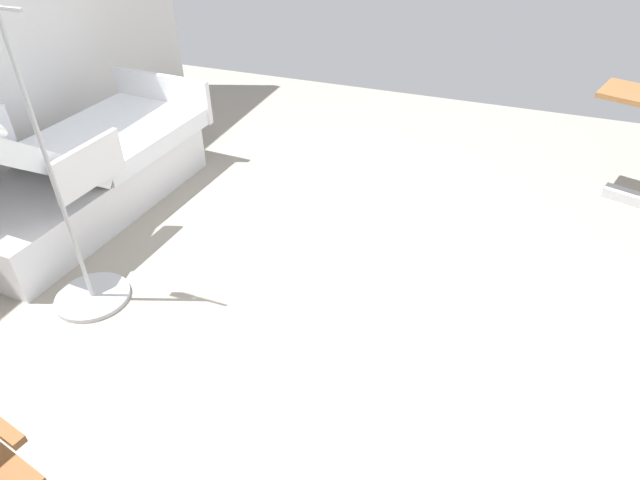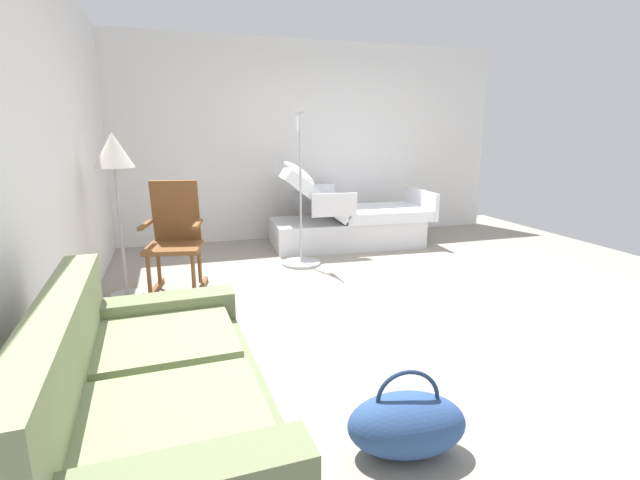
{
  "view_description": "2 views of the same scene",
  "coord_description": "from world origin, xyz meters",
  "px_view_note": "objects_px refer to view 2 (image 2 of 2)",
  "views": [
    {
      "loc": [
        -0.84,
        2.4,
        2.22
      ],
      "look_at": [
        -0.19,
        0.63,
        0.85
      ],
      "focal_mm": 30.02,
      "sensor_mm": 36.0,
      "label": 1
    },
    {
      "loc": [
        -3.66,
        1.95,
        1.48
      ],
      "look_at": [
        -0.12,
        0.82,
        0.62
      ],
      "focal_mm": 26.19,
      "sensor_mm": 36.0,
      "label": 2
    }
  ],
  "objects_px": {
    "iv_pole": "(301,243)",
    "duffel_bag": "(407,424)",
    "couch": "(154,420)",
    "rocking_chair": "(175,240)",
    "hospital_bed": "(347,222)",
    "floor_lamp": "(114,162)"
  },
  "relations": [
    {
      "from": "floor_lamp",
      "to": "iv_pole",
      "type": "xyz_separation_m",
      "value": [
        0.56,
        -1.82,
        -0.98
      ]
    },
    {
      "from": "iv_pole",
      "to": "duffel_bag",
      "type": "bearing_deg",
      "value": 173.27
    },
    {
      "from": "couch",
      "to": "iv_pole",
      "type": "relative_size",
      "value": 0.97
    },
    {
      "from": "couch",
      "to": "rocking_chair",
      "type": "height_order",
      "value": "rocking_chair"
    },
    {
      "from": "rocking_chair",
      "to": "floor_lamp",
      "type": "distance_m",
      "value": 0.86
    },
    {
      "from": "iv_pole",
      "to": "couch",
      "type": "bearing_deg",
      "value": 154.44
    },
    {
      "from": "floor_lamp",
      "to": "duffel_bag",
      "type": "height_order",
      "value": "floor_lamp"
    },
    {
      "from": "couch",
      "to": "duffel_bag",
      "type": "xyz_separation_m",
      "value": [
        -0.15,
        -1.11,
        -0.15
      ]
    },
    {
      "from": "hospital_bed",
      "to": "floor_lamp",
      "type": "distance_m",
      "value": 3.07
    },
    {
      "from": "couch",
      "to": "rocking_chair",
      "type": "distance_m",
      "value": 2.57
    },
    {
      "from": "hospital_bed",
      "to": "duffel_bag",
      "type": "bearing_deg",
      "value": 163.01
    },
    {
      "from": "hospital_bed",
      "to": "couch",
      "type": "relative_size",
      "value": 1.3
    },
    {
      "from": "rocking_chair",
      "to": "duffel_bag",
      "type": "bearing_deg",
      "value": -160.19
    },
    {
      "from": "duffel_bag",
      "to": "hospital_bed",
      "type": "bearing_deg",
      "value": -16.99
    },
    {
      "from": "hospital_bed",
      "to": "iv_pole",
      "type": "relative_size",
      "value": 1.25
    },
    {
      "from": "hospital_bed",
      "to": "rocking_chair",
      "type": "xyz_separation_m",
      "value": [
        -1.27,
        2.19,
        0.19
      ]
    },
    {
      "from": "hospital_bed",
      "to": "floor_lamp",
      "type": "relative_size",
      "value": 1.43
    },
    {
      "from": "couch",
      "to": "duffel_bag",
      "type": "distance_m",
      "value": 1.13
    },
    {
      "from": "rocking_chair",
      "to": "duffel_bag",
      "type": "xyz_separation_m",
      "value": [
        -2.71,
        -0.98,
        -0.35
      ]
    },
    {
      "from": "duffel_bag",
      "to": "iv_pole",
      "type": "xyz_separation_m",
      "value": [
        3.27,
        -0.39,
        0.1
      ]
    },
    {
      "from": "rocking_chair",
      "to": "iv_pole",
      "type": "height_order",
      "value": "iv_pole"
    },
    {
      "from": "duffel_bag",
      "to": "iv_pole",
      "type": "relative_size",
      "value": 0.36
    }
  ]
}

